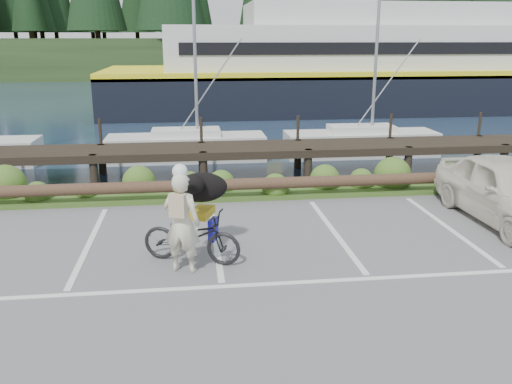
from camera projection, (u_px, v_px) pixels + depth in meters
ground at (221, 277)px, 9.61m from camera, size 72.00×72.00×0.00m
harbor_backdrop at (193, 65)px, 84.55m from camera, size 170.00×160.00×30.00m
vegetation_strip at (209, 193)px, 14.66m from camera, size 34.00×1.60×0.10m
log_rail at (210, 202)px, 14.00m from camera, size 32.00×0.30×0.60m
bicycle at (192, 237)px, 10.14m from camera, size 2.02×1.31×1.00m
cyclist at (182, 223)px, 9.61m from camera, size 0.79×0.65×1.85m
dog at (201, 187)px, 10.50m from camera, size 0.82×1.12×0.58m
parked_car at (509, 190)px, 12.32m from camera, size 1.86×4.43×1.50m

